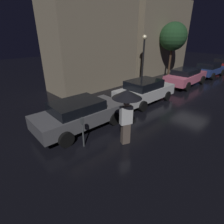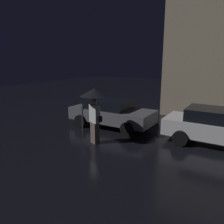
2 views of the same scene
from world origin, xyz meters
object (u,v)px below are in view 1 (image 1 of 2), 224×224
at_px(parked_car_grey, 80,114).
at_px(street_lamp_near, 144,53).
at_px(pedestrian_with_umbrella, 127,102).
at_px(parking_meter, 83,129).
at_px(parked_car_red, 223,63).
at_px(parked_car_white, 145,91).
at_px(parked_car_pink, 186,76).
at_px(parked_car_blue, 209,69).

bearing_deg(parked_car_grey, street_lamp_near, 19.76).
distance_m(pedestrian_with_umbrella, parking_meter, 1.93).
xyz_separation_m(parked_car_red, pedestrian_with_umbrella, (-20.19, -2.43, 1.02)).
distance_m(parked_car_white, street_lamp_near, 4.51).
relative_size(parked_car_grey, parked_car_pink, 0.91).
height_order(parked_car_white, parked_car_pink, parked_car_white).
distance_m(parked_car_pink, street_lamp_near, 4.08).
bearing_deg(parking_meter, street_lamp_near, 24.22).
relative_size(parking_meter, street_lamp_near, 0.31).
xyz_separation_m(parked_car_pink, parked_car_blue, (5.04, -0.06, -0.04)).
height_order(pedestrian_with_umbrella, parking_meter, pedestrian_with_umbrella).
xyz_separation_m(pedestrian_with_umbrella, parking_meter, (-1.37, 0.95, -0.98)).
height_order(parked_car_grey, parking_meter, parked_car_grey).
xyz_separation_m(parked_car_pink, parked_car_red, (10.20, 0.14, -0.04)).
bearing_deg(parked_car_pink, parked_car_white, 178.44).
relative_size(parked_car_blue, parking_meter, 3.40).
relative_size(parked_car_red, pedestrian_with_umbrella, 1.97).
xyz_separation_m(parking_meter, street_lamp_near, (8.85, 3.98, 1.83)).
bearing_deg(parked_car_blue, parked_car_grey, -178.59).
relative_size(parked_car_grey, pedestrian_with_umbrella, 1.91).
relative_size(parked_car_white, pedestrian_with_umbrella, 1.90).
distance_m(parked_car_red, parking_meter, 21.61).
height_order(parked_car_grey, pedestrian_with_umbrella, pedestrian_with_umbrella).
distance_m(parked_car_grey, pedestrian_with_umbrella, 2.60).
bearing_deg(parked_car_blue, parked_car_red, 3.98).
relative_size(parked_car_grey, parked_car_blue, 1.01).
relative_size(parked_car_blue, parked_car_red, 0.96).
relative_size(parked_car_pink, street_lamp_near, 1.18).
bearing_deg(pedestrian_with_umbrella, parked_car_red, 28.59).
bearing_deg(parked_car_pink, parked_car_blue, -2.01).
relative_size(parked_car_blue, pedestrian_with_umbrella, 1.89).
bearing_deg(parked_car_grey, parking_meter, -118.22).
xyz_separation_m(parked_car_blue, parked_car_red, (5.16, 0.20, -0.00)).
bearing_deg(parking_meter, parked_car_pink, 6.67).
height_order(parked_car_white, parked_car_red, parked_car_white).
xyz_separation_m(parked_car_grey, parking_meter, (-0.78, -1.35, 0.05)).
height_order(parked_car_grey, parked_car_blue, parked_car_blue).
bearing_deg(pedestrian_with_umbrella, parked_car_blue, 30.15).
height_order(parked_car_grey, parked_car_red, parked_car_red).
bearing_deg(street_lamp_near, parked_car_grey, -161.97).
xyz_separation_m(parked_car_grey, parked_car_blue, (15.61, -0.09, 0.02)).
height_order(parked_car_white, parking_meter, parked_car_white).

